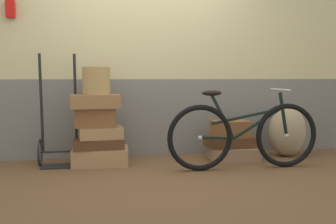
# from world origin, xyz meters

# --- Properties ---
(ground) EXTENTS (9.54, 5.20, 0.06)m
(ground) POSITION_xyz_m (0.00, 0.00, -0.03)
(ground) COLOR brown
(station_building) EXTENTS (7.54, 0.74, 2.88)m
(station_building) POSITION_xyz_m (0.01, 0.85, 1.44)
(station_building) COLOR slate
(station_building) RESTS_ON ground
(suitcase_0) EXTENTS (0.66, 0.45, 0.20)m
(suitcase_0) POSITION_xyz_m (-0.58, 0.35, 0.10)
(suitcase_0) COLOR #9E754C
(suitcase_0) RESTS_ON ground
(suitcase_1) EXTENTS (0.56, 0.36, 0.12)m
(suitcase_1) POSITION_xyz_m (-0.60, 0.34, 0.26)
(suitcase_1) COLOR #4C2D19
(suitcase_1) RESTS_ON suitcase_0
(suitcase_2) EXTENTS (0.51, 0.34, 0.13)m
(suitcase_2) POSITION_xyz_m (-0.58, 0.31, 0.38)
(suitcase_2) COLOR #9E754C
(suitcase_2) RESTS_ON suitcase_1
(suitcase_3) EXTENTS (0.47, 0.30, 0.22)m
(suitcase_3) POSITION_xyz_m (-0.63, 0.33, 0.55)
(suitcase_3) COLOR brown
(suitcase_3) RESTS_ON suitcase_2
(suitcase_4) EXTENTS (0.55, 0.36, 0.15)m
(suitcase_4) POSITION_xyz_m (-0.63, 0.31, 0.74)
(suitcase_4) COLOR olive
(suitcase_4) RESTS_ON suitcase_3
(suitcase_5) EXTENTS (0.60, 0.47, 0.16)m
(suitcase_5) POSITION_xyz_m (1.02, 0.30, 0.08)
(suitcase_5) COLOR #937051
(suitcase_5) RESTS_ON ground
(suitcase_6) EXTENTS (0.59, 0.43, 0.12)m
(suitcase_6) POSITION_xyz_m (0.99, 0.33, 0.22)
(suitcase_6) COLOR #4C2D19
(suitcase_6) RESTS_ON suitcase_5
(suitcase_7) EXTENTS (0.45, 0.31, 0.20)m
(suitcase_7) POSITION_xyz_m (0.99, 0.33, 0.38)
(suitcase_7) COLOR brown
(suitcase_7) RESTS_ON suitcase_6
(wicker_basket) EXTENTS (0.31, 0.31, 0.31)m
(wicker_basket) POSITION_xyz_m (-0.62, 0.33, 0.97)
(wicker_basket) COLOR #A8844C
(wicker_basket) RESTS_ON suitcase_4
(luggage_trolley) EXTENTS (0.46, 0.37, 1.28)m
(luggage_trolley) POSITION_xyz_m (-1.04, 0.42, 0.28)
(luggage_trolley) COLOR black
(luggage_trolley) RESTS_ON ground
(burlap_sack) EXTENTS (0.47, 0.40, 0.65)m
(burlap_sack) POSITION_xyz_m (1.78, 0.39, 0.32)
(burlap_sack) COLOR #9E8966
(burlap_sack) RESTS_ON ground
(bicycle) EXTENTS (1.72, 0.46, 0.88)m
(bicycle) POSITION_xyz_m (0.96, -0.15, 0.38)
(bicycle) COLOR black
(bicycle) RESTS_ON ground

